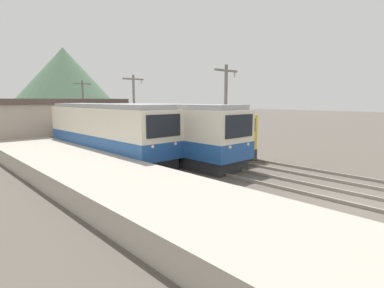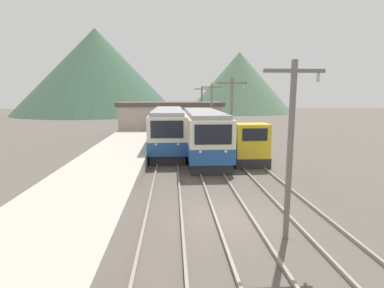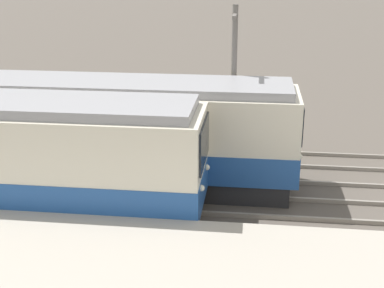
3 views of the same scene
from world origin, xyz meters
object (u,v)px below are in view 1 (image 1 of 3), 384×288
(catenary_mast_far, at_px, (134,107))
(catenary_mast_distant, at_px, (83,106))
(shunting_locomotive, at_px, (219,140))
(catenary_mast_mid, at_px, (226,110))
(commuter_train_left, at_px, (107,133))
(commuter_train_center, at_px, (167,134))

(catenary_mast_far, relative_size, catenary_mast_distant, 1.00)
(shunting_locomotive, distance_m, catenary_mast_mid, 3.17)
(catenary_mast_distant, bearing_deg, commuter_train_left, -107.79)
(commuter_train_left, xyz_separation_m, catenary_mast_far, (4.31, 3.22, 1.61))
(shunting_locomotive, height_order, catenary_mast_mid, catenary_mast_mid)
(catenary_mast_mid, xyz_separation_m, catenary_mast_distant, (0.00, 20.41, 0.00))
(commuter_train_left, bearing_deg, commuter_train_center, -48.46)
(commuter_train_left, relative_size, catenary_mast_mid, 2.13)
(commuter_train_left, bearing_deg, catenary_mast_far, 36.80)
(shunting_locomotive, xyz_separation_m, catenary_mast_far, (-1.49, 8.40, 2.13))
(catenary_mast_mid, relative_size, catenary_mast_far, 1.00)
(commuter_train_center, bearing_deg, catenary_mast_far, 76.70)
(commuter_train_left, relative_size, catenary_mast_far, 2.13)
(catenary_mast_mid, height_order, catenary_mast_distant, same)
(commuter_train_left, xyz_separation_m, commuter_train_center, (2.80, -3.16, -0.00))
(commuter_train_left, xyz_separation_m, shunting_locomotive, (5.80, -5.18, -0.52))
(commuter_train_center, relative_size, catenary_mast_distant, 2.02)
(catenary_mast_distant, bearing_deg, commuter_train_center, -95.20)
(commuter_train_center, xyz_separation_m, catenary_mast_far, (1.51, 6.38, 1.62))
(commuter_train_left, height_order, shunting_locomotive, commuter_train_left)
(commuter_train_center, xyz_separation_m, catenary_mast_distant, (1.51, 16.59, 1.62))
(catenary_mast_far, distance_m, catenary_mast_distant, 10.20)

